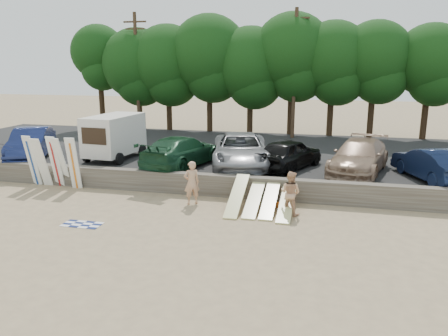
{
  "coord_description": "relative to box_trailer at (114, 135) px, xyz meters",
  "views": [
    {
      "loc": [
        4.56,
        -15.75,
        5.96
      ],
      "look_at": [
        0.02,
        3.0,
        1.33
      ],
      "focal_mm": 35.0,
      "sensor_mm": 36.0,
      "label": 1
    }
  ],
  "objects": [
    {
      "name": "car_1",
      "position": [
        4.26,
        -0.87,
        -0.58
      ],
      "size": [
        3.42,
        5.87,
        1.6
      ],
      "primitive_type": "imported",
      "rotation": [
        0.0,
        0.0,
        2.91
      ],
      "color": "#163D23",
      "rests_on": "parking_lot"
    },
    {
      "name": "surfboard_upright_4",
      "position": [
        -0.17,
        -3.94,
        -0.79
      ],
      "size": [
        0.55,
        0.56,
        2.57
      ],
      "primitive_type": "cube",
      "rotation": [
        0.18,
        0.0,
        0.1
      ],
      "color": "white",
      "rests_on": "ground"
    },
    {
      "name": "beach_towel",
      "position": [
        2.75,
        -8.16,
        -2.07
      ],
      "size": [
        1.51,
        1.51,
        0.0
      ],
      "primitive_type": "plane",
      "rotation": [
        0.0,
        0.0,
        0.01
      ],
      "color": "white",
      "rests_on": "ground"
    },
    {
      "name": "surfboard_low_2",
      "position": [
        9.46,
        -4.74,
        -1.61
      ],
      "size": [
        0.56,
        2.89,
        0.94
      ],
      "primitive_type": "cube",
      "rotation": [
        0.3,
        0.0,
        0.0
      ],
      "color": "#DBD78A",
      "rests_on": "ground"
    },
    {
      "name": "surfboard_low_0",
      "position": [
        8.09,
        -4.95,
        -1.5
      ],
      "size": [
        0.56,
        2.82,
        1.15
      ],
      "primitive_type": "cube",
      "rotation": [
        0.37,
        0.0,
        0.0
      ],
      "color": "#DBD78A",
      "rests_on": "ground"
    },
    {
      "name": "surfboard_upright_2",
      "position": [
        -1.26,
        -3.78,
        -0.8
      ],
      "size": [
        0.54,
        0.6,
        2.56
      ],
      "primitive_type": "cube",
      "rotation": [
        0.19,
        0.0,
        -0.08
      ],
      "color": "white",
      "rests_on": "ground"
    },
    {
      "name": "parking_lot",
      "position": [
        7.12,
        4.17,
        -1.73
      ],
      "size": [
        44.0,
        14.5,
        0.7
      ],
      "primitive_type": "cube",
      "color": "#282828",
      "rests_on": "ground"
    },
    {
      "name": "surfboard_upright_1",
      "position": [
        -1.89,
        -3.98,
        -0.83
      ],
      "size": [
        0.51,
        0.86,
        2.49
      ],
      "primitive_type": "cube",
      "rotation": [
        0.31,
        0.0,
        -0.01
      ],
      "color": "white",
      "rests_on": "ground"
    },
    {
      "name": "cooler",
      "position": [
        9.23,
        -3.93,
        -1.92
      ],
      "size": [
        0.42,
        0.36,
        0.32
      ],
      "primitive_type": "cube",
      "rotation": [
        0.0,
        0.0,
        0.17
      ],
      "color": "#227F2E",
      "rests_on": "ground"
    },
    {
      "name": "car_3",
      "position": [
        9.76,
        -0.09,
        -0.59
      ],
      "size": [
        3.57,
        4.98,
        1.57
      ],
      "primitive_type": "imported",
      "rotation": [
        0.0,
        0.0,
        2.73
      ],
      "color": "black",
      "rests_on": "parking_lot"
    },
    {
      "name": "box_trailer",
      "position": [
        0.0,
        0.0,
        0.0
      ],
      "size": [
        2.46,
        4.02,
        2.46
      ],
      "rotation": [
        0.0,
        0.0,
        -0.08
      ],
      "color": "silver",
      "rests_on": "parking_lot"
    },
    {
      "name": "beachgoer_a",
      "position": [
        6.05,
        -4.78,
        -1.12
      ],
      "size": [
        0.83,
        0.76,
        1.91
      ],
      "primitive_type": "imported",
      "rotation": [
        0.0,
        0.0,
        3.7
      ],
      "color": "tan",
      "rests_on": "ground"
    },
    {
      "name": "car_4",
      "position": [
        13.2,
        -0.13,
        -0.57
      ],
      "size": [
        3.55,
        5.94,
        1.61
      ],
      "primitive_type": "imported",
      "rotation": [
        0.0,
        0.0,
        -0.25
      ],
      "color": "#95765E",
      "rests_on": "parking_lot"
    },
    {
      "name": "ground",
      "position": [
        7.12,
        -6.33,
        -2.08
      ],
      "size": [
        120.0,
        120.0,
        0.0
      ],
      "primitive_type": "plane",
      "color": "tan",
      "rests_on": "ground"
    },
    {
      "name": "surfboard_upright_3",
      "position": [
        -0.96,
        -3.75,
        -0.82
      ],
      "size": [
        0.59,
        0.84,
        2.51
      ],
      "primitive_type": "cube",
      "rotation": [
        0.28,
        0.0,
        -0.12
      ],
      "color": "white",
      "rests_on": "ground"
    },
    {
      "name": "car_5",
      "position": [
        16.36,
        -0.8,
        -0.63
      ],
      "size": [
        3.09,
        4.81,
        1.5
      ],
      "primitive_type": "imported",
      "rotation": [
        0.0,
        0.0,
        3.5
      ],
      "color": "#0E1834",
      "rests_on": "parking_lot"
    },
    {
      "name": "seawall",
      "position": [
        7.12,
        -3.33,
        -1.58
      ],
      "size": [
        44.0,
        0.5,
        1.0
      ],
      "primitive_type": "cube",
      "color": "#6B6356",
      "rests_on": "ground"
    },
    {
      "name": "treeline",
      "position": [
        6.34,
        11.27,
        4.25
      ],
      "size": [
        32.72,
        6.11,
        8.97
      ],
      "color": "#382616",
      "rests_on": "parking_lot"
    },
    {
      "name": "beachgoer_b",
      "position": [
        10.31,
        -5.11,
        -1.19
      ],
      "size": [
        1.06,
        0.95,
        1.79
      ],
      "primitive_type": "imported",
      "rotation": [
        0.0,
        0.0,
        2.76
      ],
      "color": "tan",
      "rests_on": "ground"
    },
    {
      "name": "car_0",
      "position": [
        -4.76,
        -0.89,
        -0.53
      ],
      "size": [
        3.74,
        5.43,
        1.69
      ],
      "primitive_type": "imported",
      "rotation": [
        0.0,
        0.0,
        0.42
      ],
      "color": "#162150",
      "rests_on": "parking_lot"
    },
    {
      "name": "utility_poles",
      "position": [
        9.12,
        9.67,
        3.35
      ],
      "size": [
        25.8,
        0.26,
        9.0
      ],
      "color": "#473321",
      "rests_on": "parking_lot"
    },
    {
      "name": "surfboard_low_1",
      "position": [
        8.8,
        -4.78,
        -1.63
      ],
      "size": [
        0.56,
        2.9,
        0.9
      ],
      "primitive_type": "cube",
      "rotation": [
        0.28,
        0.0,
        0.0
      ],
      "color": "#DBD78A",
      "rests_on": "ground"
    },
    {
      "name": "surfboard_upright_0",
      "position": [
        -2.53,
        -3.83,
        -0.8
      ],
      "size": [
        0.56,
        0.64,
        2.56
      ],
      "primitive_type": "cube",
      "rotation": [
        0.2,
        0.0,
        -0.1
      ],
      "color": "white",
      "rests_on": "ground"
    },
    {
      "name": "surfboard_low_3",
      "position": [
        10.16,
        -4.94,
        -1.67
      ],
      "size": [
        0.56,
        2.92,
        0.81
      ],
      "primitive_type": "cube",
      "rotation": [
        0.25,
        0.0,
        0.0
      ],
      "color": "#DBD78A",
      "rests_on": "ground"
    },
    {
      "name": "gear_bag",
      "position": [
        9.85,
        -4.37,
        -1.97
      ],
      "size": [
        0.37,
        0.35,
        0.22
      ],
      "primitive_type": "cube",
      "rotation": [
        0.0,
        0.0,
        0.39
      ],
      "color": "orange",
      "rests_on": "ground"
    },
    {
      "name": "car_2",
      "position": [
        7.26,
        -0.14,
        -0.53
      ],
      "size": [
        4.12,
        6.59,
        1.7
      ],
      "primitive_type": "imported",
      "rotation": [
        0.0,
        0.0,
        0.23
      ],
      "color": "gray",
      "rests_on": "parking_lot"
    }
  ]
}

